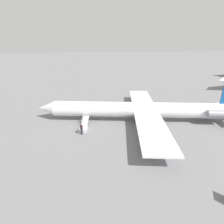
% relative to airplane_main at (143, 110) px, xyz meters
% --- Properties ---
extents(ground_plane, '(600.00, 600.00, 0.00)m').
position_rel_airplane_main_xyz_m(ground_plane, '(0.98, -0.27, -2.06)').
color(ground_plane, slate).
extents(airplane_main, '(34.75, 27.17, 6.92)m').
position_rel_airplane_main_xyz_m(airplane_main, '(0.00, 0.00, 0.00)').
color(airplane_main, silver).
rests_on(airplane_main, ground).
extents(boarding_stairs, '(2.05, 4.14, 1.71)m').
position_rel_airplane_main_xyz_m(boarding_stairs, '(10.41, 1.07, -1.69)').
color(boarding_stairs, silver).
rests_on(boarding_stairs, ground).
extents(passenger, '(0.41, 0.56, 1.74)m').
position_rel_airplane_main_xyz_m(passenger, '(10.82, 2.69, -1.06)').
color(passenger, '#23232D').
rests_on(passenger, ground).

